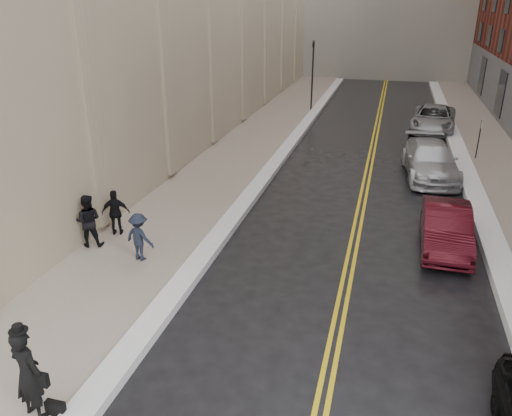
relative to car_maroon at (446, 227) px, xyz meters
The scene contains 16 objects.
ground 10.55m from the car_maroon, 121.59° to the right, with size 160.00×160.00×0.00m, color black.
sidewalk_left 12.26m from the car_maroon, 144.91° to the left, with size 4.00×64.00×0.15m, color gray.
sidewalk_right 7.88m from the car_maroon, 63.64° to the left, with size 3.00×64.00×0.15m, color gray.
lane_stripe_a 7.74m from the car_maroon, 114.01° to the left, with size 0.12×64.00×0.01m, color gold.
lane_stripe_b 7.64m from the car_maroon, 112.36° to the left, with size 0.12×64.00×0.01m, color gold.
snow_ridge_left 10.46m from the car_maroon, 137.64° to the left, with size 0.70×60.80×0.26m, color white.
snow_ridge_right 7.25m from the car_maroon, 76.91° to the left, with size 0.85×60.80×0.30m, color white.
traffic_signal 22.67m from the car_maroon, 111.09° to the left, with size 0.18×0.15×5.20m.
parking_sign_far 11.31m from the car_maroon, 77.80° to the left, with size 0.06×0.35×2.23m.
car_maroon is the anchor object (origin of this frame).
car_silver_near 7.70m from the car_maroon, 91.23° to the left, with size 2.29×5.63×1.63m, color #B4B7BD.
car_silver_far 17.34m from the car_maroon, 88.38° to the left, with size 2.67×5.79×1.61m, color gray.
pedestrian_main 13.46m from the car_maroon, 129.66° to the right, with size 0.75×0.49×2.05m, color black.
pedestrian_a 12.19m from the car_maroon, 163.96° to the right, with size 0.89×0.70×1.84m, color black.
pedestrian_b 10.32m from the car_maroon, 158.29° to the right, with size 1.03×0.59×1.60m, color black.
pedestrian_c 11.52m from the car_maroon, 168.42° to the right, with size 0.97×0.41×1.66m, color black.
Camera 1 is at (3.28, -7.70, 7.96)m, focal length 35.00 mm.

